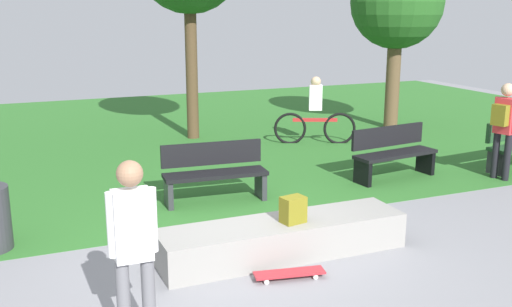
{
  "coord_description": "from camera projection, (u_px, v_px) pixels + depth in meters",
  "views": [
    {
      "loc": [
        -2.43,
        -6.15,
        2.94
      ],
      "look_at": [
        0.51,
        0.81,
        1.09
      ],
      "focal_mm": 41.7,
      "sensor_mm": 36.0,
      "label": 1
    }
  ],
  "objects": [
    {
      "name": "skateboard_by_ledge",
      "position": [
        289.0,
        273.0,
        6.63
      ],
      "size": [
        0.82,
        0.34,
        0.08
      ],
      "color": "#A5262D",
      "rests_on": "ground_plane"
    },
    {
      "name": "tree_leaning_ash",
      "position": [
        397.0,
        4.0,
        14.26
      ],
      "size": [
        2.23,
        2.23,
        4.19
      ],
      "color": "brown",
      "rests_on": "grass_lawn"
    },
    {
      "name": "pedestrian_with_backpack",
      "position": [
        504.0,
        123.0,
        10.25
      ],
      "size": [
        0.4,
        0.42,
        1.7
      ],
      "color": "black",
      "rests_on": "ground_plane"
    },
    {
      "name": "park_bench_near_lamppost",
      "position": [
        393.0,
        152.0,
        10.46
      ],
      "size": [
        1.65,
        0.67,
        0.91
      ],
      "color": "black",
      "rests_on": "ground_plane"
    },
    {
      "name": "backpack_on_ledge",
      "position": [
        293.0,
        210.0,
        7.1
      ],
      "size": [
        0.31,
        0.25,
        0.32
      ],
      "primitive_type": "cube",
      "rotation": [
        0.0,
        0.0,
        0.19
      ],
      "color": "olive",
      "rests_on": "concrete_ledge"
    },
    {
      "name": "skater_performing_trick",
      "position": [
        133.0,
        241.0,
        5.08
      ],
      "size": [
        0.43,
        0.23,
        1.71
      ],
      "color": "slate",
      "rests_on": "ground_plane"
    },
    {
      "name": "park_bench_far_right",
      "position": [
        214.0,
        171.0,
        9.21
      ],
      "size": [
        1.63,
        0.6,
        0.91
      ],
      "color": "black",
      "rests_on": "ground_plane"
    },
    {
      "name": "concrete_ledge",
      "position": [
        283.0,
        238.0,
        7.22
      ],
      "size": [
        3.07,
        0.74,
        0.44
      ],
      "primitive_type": "cube",
      "color": "gray",
      "rests_on": "ground_plane"
    },
    {
      "name": "grass_lawn",
      "position": [
        124.0,
        137.0,
        13.88
      ],
      "size": [
        26.6,
        12.9,
        0.01
      ],
      "primitive_type": "cube",
      "color": "#2D6B28",
      "rests_on": "ground_plane"
    },
    {
      "name": "cyclist_on_bicycle",
      "position": [
        315.0,
        115.0,
        13.13
      ],
      "size": [
        1.7,
        0.77,
        1.52
      ],
      "color": "black",
      "rests_on": "ground_plane"
    },
    {
      "name": "ground_plane",
      "position": [
        243.0,
        260.0,
        7.13
      ],
      "size": [
        28.0,
        28.0,
        0.0
      ],
      "primitive_type": "plane",
      "color": "gray"
    }
  ]
}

